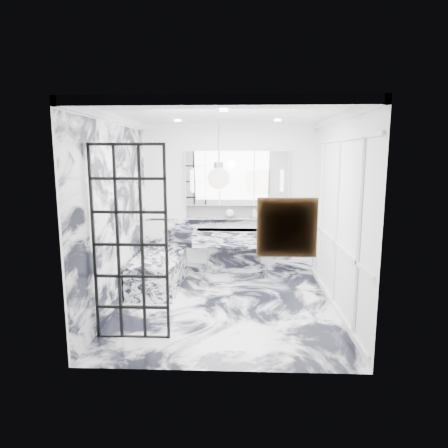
{
  "coord_description": "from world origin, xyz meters",
  "views": [
    {
      "loc": [
        0.22,
        -5.66,
        2.24
      ],
      "look_at": [
        -0.04,
        0.5,
        1.17
      ],
      "focal_mm": 32.0,
      "sensor_mm": 36.0,
      "label": 1
    }
  ],
  "objects_px": {
    "crittall_door": "(130,245)",
    "trough_sink": "(236,238)",
    "mirror_cabinet": "(237,178)",
    "bathtub": "(159,271)"
  },
  "relations": [
    {
      "from": "trough_sink",
      "to": "mirror_cabinet",
      "type": "distance_m",
      "value": 1.1
    },
    {
      "from": "crittall_door",
      "to": "trough_sink",
      "type": "relative_size",
      "value": 1.48
    },
    {
      "from": "mirror_cabinet",
      "to": "trough_sink",
      "type": "bearing_deg",
      "value": -90.0
    },
    {
      "from": "mirror_cabinet",
      "to": "bathtub",
      "type": "distance_m",
      "value": 2.2
    },
    {
      "from": "trough_sink",
      "to": "crittall_door",
      "type": "bearing_deg",
      "value": -115.63
    },
    {
      "from": "crittall_door",
      "to": "trough_sink",
      "type": "distance_m",
      "value": 2.93
    },
    {
      "from": "trough_sink",
      "to": "bathtub",
      "type": "relative_size",
      "value": 0.97
    },
    {
      "from": "bathtub",
      "to": "mirror_cabinet",
      "type": "bearing_deg",
      "value": 32.06
    },
    {
      "from": "crittall_door",
      "to": "bathtub",
      "type": "xyz_separation_m",
      "value": [
        -0.07,
        1.95,
        -0.91
      ]
    },
    {
      "from": "trough_sink",
      "to": "bathtub",
      "type": "distance_m",
      "value": 1.55
    }
  ]
}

